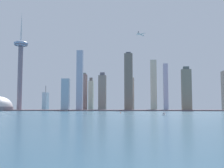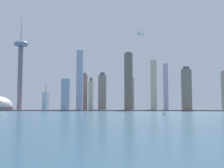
{
  "view_description": "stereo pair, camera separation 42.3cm",
  "coord_description": "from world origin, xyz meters",
  "px_view_note": "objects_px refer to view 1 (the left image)",
  "views": [
    {
      "loc": [
        42.64,
        -258.94,
        10.6
      ],
      "look_at": [
        -32.92,
        459.72,
        71.7
      ],
      "focal_mm": 43.55,
      "sensor_mm": 36.0,
      "label": 1
    },
    {
      "loc": [
        43.06,
        -258.9,
        10.6
      ],
      "look_at": [
        -32.92,
        459.72,
        71.7
      ],
      "focal_mm": 43.55,
      "sensor_mm": 36.0,
      "label": 2
    }
  ],
  "objects_px": {
    "skyscraper_3": "(129,82)",
    "boat_2": "(164,114)",
    "skyscraper_4": "(65,95)",
    "skyscraper_2": "(45,101)",
    "skyscraper_11": "(131,94)",
    "skyscraper_0": "(84,92)",
    "skyscraper_1": "(166,87)",
    "skyscraper_10": "(102,92)",
    "observation_tower": "(20,60)",
    "skyscraper_7": "(154,85)",
    "airplane": "(141,34)",
    "channel_buoy_0": "(120,113)",
    "skyscraper_12": "(80,80)",
    "boat_0": "(66,111)",
    "skyscraper_5": "(186,89)",
    "skyscraper_8": "(91,95)"
  },
  "relations": [
    {
      "from": "skyscraper_0",
      "to": "skyscraper_11",
      "type": "distance_m",
      "value": 142.0
    },
    {
      "from": "skyscraper_1",
      "to": "skyscraper_10",
      "type": "height_order",
      "value": "skyscraper_1"
    },
    {
      "from": "skyscraper_2",
      "to": "skyscraper_4",
      "type": "bearing_deg",
      "value": -48.84
    },
    {
      "from": "skyscraper_2",
      "to": "skyscraper_11",
      "type": "relative_size",
      "value": 0.8
    },
    {
      "from": "skyscraper_2",
      "to": "channel_buoy_0",
      "type": "xyz_separation_m",
      "value": [
        266.02,
        -377.26,
        -27.22
      ]
    },
    {
      "from": "airplane",
      "to": "skyscraper_11",
      "type": "bearing_deg",
      "value": 49.66
    },
    {
      "from": "skyscraper_10",
      "to": "boat_0",
      "type": "relative_size",
      "value": 7.77
    },
    {
      "from": "skyscraper_2",
      "to": "skyscraper_11",
      "type": "bearing_deg",
      "value": -4.12
    },
    {
      "from": "skyscraper_8",
      "to": "skyscraper_11",
      "type": "xyz_separation_m",
      "value": [
        124.13,
        -6.74,
        1.79
      ]
    },
    {
      "from": "skyscraper_11",
      "to": "skyscraper_0",
      "type": "bearing_deg",
      "value": -164.44
    },
    {
      "from": "skyscraper_5",
      "to": "skyscraper_8",
      "type": "distance_m",
      "value": 285.21
    },
    {
      "from": "observation_tower",
      "to": "skyscraper_7",
      "type": "distance_m",
      "value": 399.14
    },
    {
      "from": "boat_0",
      "to": "skyscraper_10",
      "type": "bearing_deg",
      "value": -30.73
    },
    {
      "from": "skyscraper_5",
      "to": "skyscraper_12",
      "type": "distance_m",
      "value": 290.86
    },
    {
      "from": "skyscraper_4",
      "to": "skyscraper_10",
      "type": "xyz_separation_m",
      "value": [
        92.52,
        67.87,
        9.45
      ]
    },
    {
      "from": "skyscraper_0",
      "to": "skyscraper_1",
      "type": "xyz_separation_m",
      "value": [
        239.84,
        58.18,
        17.21
      ]
    },
    {
      "from": "skyscraper_5",
      "to": "skyscraper_12",
      "type": "bearing_deg",
      "value": -177.55
    },
    {
      "from": "airplane",
      "to": "skyscraper_10",
      "type": "bearing_deg",
      "value": 91.38
    },
    {
      "from": "skyscraper_10",
      "to": "skyscraper_8",
      "type": "bearing_deg",
      "value": 144.41
    },
    {
      "from": "boat_0",
      "to": "skyscraper_3",
      "type": "bearing_deg",
      "value": -61.03
    },
    {
      "from": "skyscraper_3",
      "to": "skyscraper_4",
      "type": "distance_m",
      "value": 177.78
    },
    {
      "from": "boat_0",
      "to": "observation_tower",
      "type": "bearing_deg",
      "value": 60.01
    },
    {
      "from": "skyscraper_11",
      "to": "airplane",
      "type": "bearing_deg",
      "value": -70.96
    },
    {
      "from": "skyscraper_8",
      "to": "airplane",
      "type": "relative_size",
      "value": 3.56
    },
    {
      "from": "skyscraper_3",
      "to": "channel_buoy_0",
      "type": "xyz_separation_m",
      "value": [
        -0.9,
        -295.9,
        -79.47
      ]
    },
    {
      "from": "skyscraper_2",
      "to": "airplane",
      "type": "height_order",
      "value": "airplane"
    },
    {
      "from": "skyscraper_1",
      "to": "skyscraper_7",
      "type": "relative_size",
      "value": 0.93
    },
    {
      "from": "boat_2",
      "to": "airplane",
      "type": "relative_size",
      "value": 0.44
    },
    {
      "from": "airplane",
      "to": "skyscraper_0",
      "type": "bearing_deg",
      "value": 104.74
    },
    {
      "from": "skyscraper_3",
      "to": "skyscraper_0",
      "type": "bearing_deg",
      "value": 169.76
    },
    {
      "from": "observation_tower",
      "to": "skyscraper_7",
      "type": "height_order",
      "value": "observation_tower"
    },
    {
      "from": "skyscraper_12",
      "to": "channel_buoy_0",
      "type": "bearing_deg",
      "value": -64.24
    },
    {
      "from": "skyscraper_4",
      "to": "airplane",
      "type": "distance_m",
      "value": 263.8
    },
    {
      "from": "observation_tower",
      "to": "skyscraper_11",
      "type": "distance_m",
      "value": 340.95
    },
    {
      "from": "skyscraper_5",
      "to": "boat_2",
      "type": "height_order",
      "value": "skyscraper_5"
    },
    {
      "from": "skyscraper_0",
      "to": "skyscraper_5",
      "type": "distance_m",
      "value": 288.81
    },
    {
      "from": "skyscraper_7",
      "to": "skyscraper_11",
      "type": "height_order",
      "value": "skyscraper_7"
    },
    {
      "from": "observation_tower",
      "to": "skyscraper_3",
      "type": "relative_size",
      "value": 1.78
    },
    {
      "from": "skyscraper_3",
      "to": "boat_2",
      "type": "xyz_separation_m",
      "value": [
        62.31,
        -403.48,
        -79.17
      ]
    },
    {
      "from": "skyscraper_10",
      "to": "channel_buoy_0",
      "type": "relative_size",
      "value": 52.3
    },
    {
      "from": "skyscraper_8",
      "to": "airplane",
      "type": "height_order",
      "value": "airplane"
    },
    {
      "from": "skyscraper_2",
      "to": "skyscraper_8",
      "type": "relative_size",
      "value": 0.78
    },
    {
      "from": "skyscraper_0",
      "to": "boat_2",
      "type": "height_order",
      "value": "skyscraper_0"
    },
    {
      "from": "skyscraper_2",
      "to": "observation_tower",
      "type": "bearing_deg",
      "value": -119.34
    },
    {
      "from": "skyscraper_1",
      "to": "skyscraper_4",
      "type": "relative_size",
      "value": 1.6
    },
    {
      "from": "skyscraper_12",
      "to": "boat_0",
      "type": "distance_m",
      "value": 108.89
    },
    {
      "from": "observation_tower",
      "to": "skyscraper_1",
      "type": "xyz_separation_m",
      "value": [
        423.16,
        84.9,
        -76.28
      ]
    },
    {
      "from": "channel_buoy_0",
      "to": "airplane",
      "type": "height_order",
      "value": "airplane"
    },
    {
      "from": "channel_buoy_0",
      "to": "skyscraper_4",
      "type": "bearing_deg",
      "value": 122.48
    },
    {
      "from": "skyscraper_7",
      "to": "skyscraper_11",
      "type": "distance_m",
      "value": 71.87
    }
  ]
}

